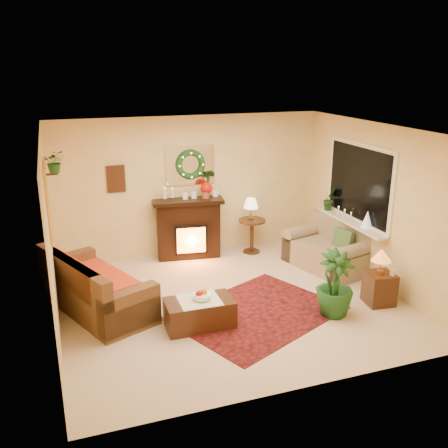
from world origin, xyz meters
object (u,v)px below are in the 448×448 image
object	(u,v)px
sofa	(96,282)
side_table_round	(252,236)
fireplace	(188,229)
end_table_square	(379,287)
coffee_table	(199,312)
loveseat	(327,245)

from	to	relation	value
sofa	side_table_round	distance (m)	3.35
fireplace	end_table_square	size ratio (longest dim) A/B	2.34
side_table_round	coffee_table	xyz separation A→B (m)	(-1.76, -2.40, -0.12)
fireplace	loveseat	size ratio (longest dim) A/B	0.78
sofa	fireplace	size ratio (longest dim) A/B	1.74
loveseat	coffee_table	distance (m)	3.01
loveseat	fireplace	bearing A→B (deg)	134.28
sofa	end_table_square	bearing A→B (deg)	-39.88
loveseat	coffee_table	xyz separation A→B (m)	(-2.73, -1.25, -0.21)
sofa	side_table_round	world-z (taller)	sofa
sofa	coffee_table	world-z (taller)	sofa
fireplace	coffee_table	distance (m)	2.65
fireplace	end_table_square	world-z (taller)	fireplace
side_table_round	end_table_square	distance (m)	2.81
sofa	loveseat	xyz separation A→B (m)	(4.00, 0.27, -0.01)
sofa	end_table_square	size ratio (longest dim) A/B	4.07
loveseat	side_table_round	world-z (taller)	loveseat
fireplace	end_table_square	xyz separation A→B (m)	(2.21, -2.80, -0.28)
side_table_round	end_table_square	bearing A→B (deg)	-69.02
side_table_round	coffee_table	world-z (taller)	side_table_round
coffee_table	side_table_round	bearing A→B (deg)	54.86
side_table_round	end_table_square	xyz separation A→B (m)	(1.01, -2.62, -0.05)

